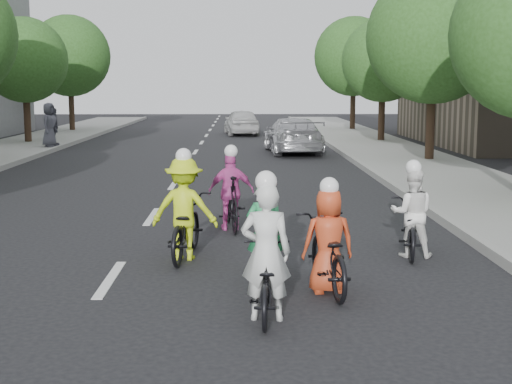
{
  "coord_description": "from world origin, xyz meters",
  "views": [
    {
      "loc": [
        1.91,
        -10.13,
        2.81
      ],
      "look_at": [
        2.17,
        1.89,
        1.0
      ],
      "focal_mm": 50.0,
      "sensor_mm": 36.0,
      "label": 1
    }
  ],
  "objects_px": {
    "follow_car_lead": "(293,135)",
    "cyclist_5": "(231,198)",
    "cyclist_4": "(411,222)",
    "spectator_1": "(54,127)",
    "follow_car_trail": "(242,122)",
    "cyclist_1": "(328,250)",
    "spectator_2": "(49,125)",
    "cyclist_0": "(185,218)",
    "cyclist_3": "(266,271)",
    "cyclist_2": "(265,242)"
  },
  "relations": [
    {
      "from": "spectator_1",
      "to": "cyclist_0",
      "type": "bearing_deg",
      "value": -179.04
    },
    {
      "from": "cyclist_0",
      "to": "cyclist_1",
      "type": "bearing_deg",
      "value": 145.02
    },
    {
      "from": "cyclist_0",
      "to": "cyclist_4",
      "type": "height_order",
      "value": "cyclist_0"
    },
    {
      "from": "cyclist_2",
      "to": "spectator_1",
      "type": "xyz_separation_m",
      "value": [
        -8.61,
        21.82,
        0.42
      ]
    },
    {
      "from": "follow_car_trail",
      "to": "spectator_2",
      "type": "bearing_deg",
      "value": 42.65
    },
    {
      "from": "cyclist_1",
      "to": "follow_car_trail",
      "type": "distance_m",
      "value": 31.12
    },
    {
      "from": "spectator_1",
      "to": "follow_car_trail",
      "type": "bearing_deg",
      "value": -62.48
    },
    {
      "from": "follow_car_trail",
      "to": "spectator_1",
      "type": "xyz_separation_m",
      "value": [
        -8.33,
        -8.74,
        0.25
      ]
    },
    {
      "from": "cyclist_0",
      "to": "follow_car_lead",
      "type": "bearing_deg",
      "value": -92.22
    },
    {
      "from": "cyclist_2",
      "to": "cyclist_3",
      "type": "relative_size",
      "value": 0.89
    },
    {
      "from": "cyclist_1",
      "to": "spectator_2",
      "type": "bearing_deg",
      "value": -72.59
    },
    {
      "from": "cyclist_0",
      "to": "spectator_1",
      "type": "xyz_separation_m",
      "value": [
        -7.36,
        20.45,
        0.32
      ]
    },
    {
      "from": "cyclist_2",
      "to": "spectator_2",
      "type": "xyz_separation_m",
      "value": [
        -8.63,
        21.07,
        0.54
      ]
    },
    {
      "from": "cyclist_3",
      "to": "cyclist_4",
      "type": "bearing_deg",
      "value": -124.86
    },
    {
      "from": "cyclist_1",
      "to": "spectator_2",
      "type": "distance_m",
      "value": 23.61
    },
    {
      "from": "cyclist_2",
      "to": "spectator_1",
      "type": "bearing_deg",
      "value": -67.44
    },
    {
      "from": "spectator_1",
      "to": "cyclist_2",
      "type": "bearing_deg",
      "value": -177.28
    },
    {
      "from": "cyclist_0",
      "to": "cyclist_3",
      "type": "bearing_deg",
      "value": 119.13
    },
    {
      "from": "cyclist_5",
      "to": "spectator_1",
      "type": "xyz_separation_m",
      "value": [
        -8.09,
        18.09,
        0.36
      ]
    },
    {
      "from": "cyclist_2",
      "to": "cyclist_3",
      "type": "distance_m",
      "value": 1.67
    },
    {
      "from": "cyclist_0",
      "to": "follow_car_trail",
      "type": "bearing_deg",
      "value": -84.52
    },
    {
      "from": "cyclist_4",
      "to": "follow_car_trail",
      "type": "height_order",
      "value": "cyclist_4"
    },
    {
      "from": "cyclist_5",
      "to": "follow_car_trail",
      "type": "relative_size",
      "value": 0.43
    },
    {
      "from": "cyclist_2",
      "to": "follow_car_lead",
      "type": "relative_size",
      "value": 0.32
    },
    {
      "from": "follow_car_trail",
      "to": "follow_car_lead",
      "type": "bearing_deg",
      "value": 94.8
    },
    {
      "from": "cyclist_2",
      "to": "follow_car_lead",
      "type": "distance_m",
      "value": 19.62
    },
    {
      "from": "follow_car_lead",
      "to": "cyclist_1",
      "type": "bearing_deg",
      "value": 82.85
    },
    {
      "from": "cyclist_4",
      "to": "cyclist_5",
      "type": "distance_m",
      "value": 3.75
    },
    {
      "from": "cyclist_4",
      "to": "follow_car_trail",
      "type": "distance_m",
      "value": 29.21
    },
    {
      "from": "cyclist_0",
      "to": "follow_car_lead",
      "type": "xyz_separation_m",
      "value": [
        3.08,
        18.17,
        0.07
      ]
    },
    {
      "from": "follow_car_lead",
      "to": "cyclist_5",
      "type": "bearing_deg",
      "value": 77.18
    },
    {
      "from": "cyclist_2",
      "to": "follow_car_trail",
      "type": "bearing_deg",
      "value": -88.47
    },
    {
      "from": "cyclist_0",
      "to": "follow_car_trail",
      "type": "height_order",
      "value": "cyclist_0"
    },
    {
      "from": "cyclist_4",
      "to": "spectator_1",
      "type": "bearing_deg",
      "value": -50.79
    },
    {
      "from": "spectator_1",
      "to": "spectator_2",
      "type": "height_order",
      "value": "spectator_2"
    },
    {
      "from": "cyclist_4",
      "to": "cyclist_1",
      "type": "bearing_deg",
      "value": 61.82
    },
    {
      "from": "cyclist_4",
      "to": "follow_car_trail",
      "type": "xyz_separation_m",
      "value": [
        -2.75,
        29.08,
        0.17
      ]
    },
    {
      "from": "cyclist_3",
      "to": "spectator_2",
      "type": "distance_m",
      "value": 24.31
    },
    {
      "from": "cyclist_0",
      "to": "spectator_1",
      "type": "distance_m",
      "value": 21.74
    },
    {
      "from": "follow_car_lead",
      "to": "follow_car_trail",
      "type": "bearing_deg",
      "value": -83.56
    },
    {
      "from": "cyclist_4",
      "to": "spectator_1",
      "type": "xyz_separation_m",
      "value": [
        -11.08,
        20.34,
        0.42
      ]
    },
    {
      "from": "follow_car_trail",
      "to": "cyclist_3",
      "type": "bearing_deg",
      "value": 84.42
    },
    {
      "from": "cyclist_3",
      "to": "cyclist_4",
      "type": "relative_size",
      "value": 0.99
    },
    {
      "from": "spectator_2",
      "to": "cyclist_5",
      "type": "bearing_deg",
      "value": -143.11
    },
    {
      "from": "follow_car_trail",
      "to": "spectator_1",
      "type": "distance_m",
      "value": 12.08
    },
    {
      "from": "cyclist_4",
      "to": "spectator_2",
      "type": "distance_m",
      "value": 22.53
    },
    {
      "from": "cyclist_1",
      "to": "follow_car_lead",
      "type": "bearing_deg",
      "value": -99.04
    },
    {
      "from": "cyclist_2",
      "to": "cyclist_5",
      "type": "distance_m",
      "value": 3.77
    },
    {
      "from": "cyclist_5",
      "to": "cyclist_0",
      "type": "bearing_deg",
      "value": 65.32
    },
    {
      "from": "follow_car_trail",
      "to": "cyclist_1",
      "type": "bearing_deg",
      "value": 86.07
    }
  ]
}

